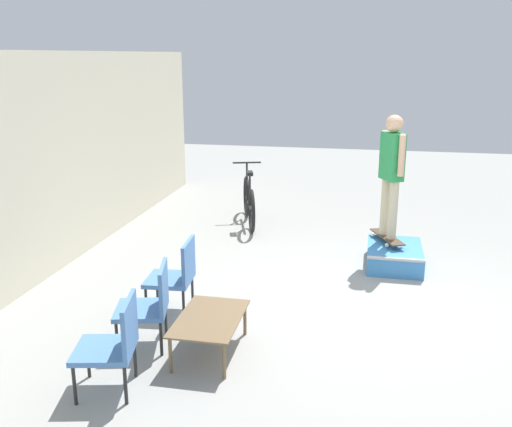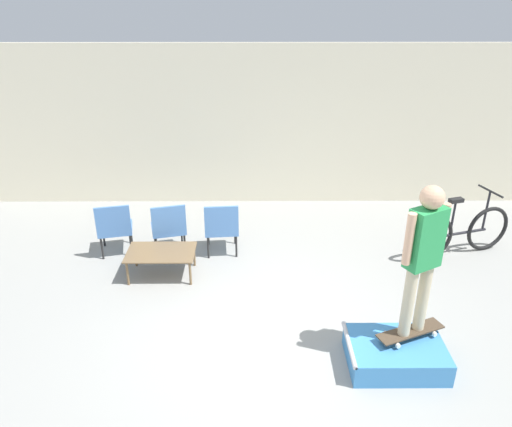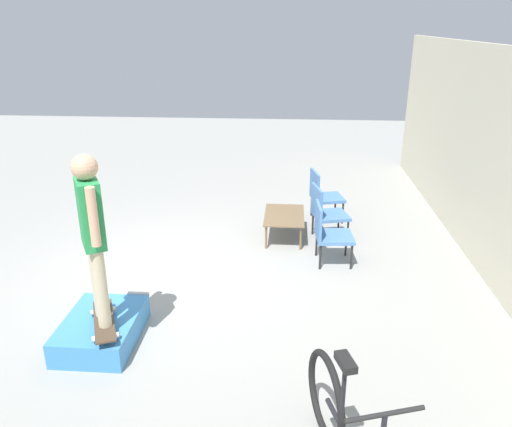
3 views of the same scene
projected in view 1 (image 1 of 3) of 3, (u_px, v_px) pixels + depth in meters
The scene contains 10 objects.
ground_plane at pixel (362, 305), 6.94m from camera, with size 24.00×24.00×0.00m, color gray.
house_wall_back at pixel (33, 171), 7.35m from camera, with size 12.00×0.06×3.00m.
skate_ramp_box at pixel (394, 256), 8.22m from camera, with size 1.10×0.77×0.31m.
skateboard_on_ramp at pixel (387, 237), 8.35m from camera, with size 0.83×0.50×0.07m.
person_skater at pixel (392, 166), 8.07m from camera, with size 0.51×0.36×1.76m.
coffee_table at pixel (210, 321), 5.75m from camera, with size 0.99×0.63×0.39m.
patio_chair_left at pixel (114, 341), 5.06m from camera, with size 0.62×0.62×0.89m.
patio_chair_center at pixel (150, 302), 5.86m from camera, with size 0.63×0.63×0.89m.
patio_chair_right at pixel (177, 273), 6.64m from camera, with size 0.56×0.56×0.89m.
bicycle at pixel (249, 202), 10.19m from camera, with size 1.74×0.67×1.06m.
Camera 1 is at (-6.51, -0.01, 2.95)m, focal length 40.00 mm.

